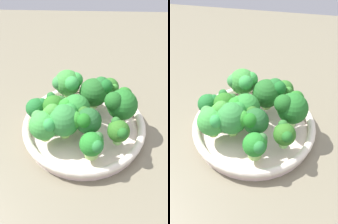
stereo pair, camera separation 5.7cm
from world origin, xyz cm
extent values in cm
cube|color=#6F6752|center=(0.00, 0.00, -1.25)|extent=(130.00, 130.00, 2.50)
cylinder|color=beige|center=(1.70, -2.64, 0.71)|extent=(26.55, 26.55, 1.42)
torus|color=beige|center=(1.70, -2.64, 2.29)|extent=(27.65, 27.65, 1.74)
cylinder|color=#82B45D|center=(0.05, -2.78, 4.25)|extent=(1.91, 1.91, 2.18)
sphere|color=#2B7E2F|center=(0.05, -2.78, 7.32)|extent=(6.09, 6.09, 6.09)
sphere|color=#298B27|center=(-2.01, -3.51, 8.34)|extent=(3.46, 3.46, 3.46)
sphere|color=#298332|center=(-1.08, -5.09, 8.58)|extent=(3.36, 3.36, 3.36)
sphere|color=#378534|center=(-1.85, -2.11, 8.14)|extent=(2.56, 2.56, 2.56)
cylinder|color=#7EB04E|center=(2.73, -6.62, 4.43)|extent=(2.00, 2.00, 2.54)
sphere|color=#205826|center=(2.73, -6.62, 7.47)|extent=(5.44, 5.44, 5.44)
sphere|color=#1C6A1B|center=(1.92, -7.93, 8.86)|extent=(2.97, 2.97, 2.97)
sphere|color=#2A5D1E|center=(1.75, -5.09, 8.29)|extent=(2.72, 2.72, 2.72)
cylinder|color=#9AD96C|center=(-8.74, -2.38, 4.21)|extent=(2.23, 2.23, 2.11)
sphere|color=#1E6629|center=(-8.74, -2.38, 6.68)|extent=(4.37, 4.37, 4.37)
sphere|color=#1C6229|center=(-7.45, -1.56, 7.29)|extent=(2.49, 2.49, 2.49)
sphere|color=#246025|center=(-8.51, -1.18, 7.38)|extent=(1.87, 1.87, 1.87)
cylinder|color=#8ECA5C|center=(-2.26, -6.75, 4.31)|extent=(2.10, 2.10, 2.31)
sphere|color=#2F7D36|center=(-2.26, -6.75, 7.61)|extent=(6.60, 6.60, 6.60)
sphere|color=#3D8E31|center=(-4.47, -5.76, 8.94)|extent=(3.40, 3.40, 3.40)
sphere|color=#298035|center=(-4.00, -5.69, 8.72)|extent=(3.00, 3.00, 3.00)
sphere|color=#2D8528|center=(-0.01, -7.07, 8.19)|extent=(3.46, 3.46, 3.46)
cylinder|color=#92C266|center=(3.68, 2.65, 4.17)|extent=(2.07, 2.07, 2.03)
sphere|color=#205C22|center=(3.68, 2.65, 7.31)|extent=(6.53, 6.53, 6.53)
sphere|color=#1F5F26|center=(5.42, 3.71, 8.74)|extent=(3.77, 3.77, 3.77)
sphere|color=#1A6123|center=(6.24, 3.01, 8.82)|extent=(3.44, 3.44, 3.44)
cylinder|color=#90D46C|center=(8.80, -8.27, 4.09)|extent=(1.85, 1.85, 1.87)
sphere|color=#2D681F|center=(8.80, -8.27, 6.49)|extent=(4.53, 4.53, 4.53)
sphere|color=#1F5E1E|center=(9.36, -9.88, 7.68)|extent=(2.20, 2.20, 2.20)
sphere|color=#286225|center=(8.25, -6.82, 7.71)|extent=(1.96, 1.96, 1.96)
sphere|color=#235F1A|center=(7.72, -7.60, 6.86)|extent=(2.20, 2.20, 2.20)
cylinder|color=#97C966|center=(3.45, -11.83, 4.07)|extent=(2.73, 2.73, 1.83)
sphere|color=#227825|center=(3.45, -11.83, 6.52)|extent=(4.73, 4.73, 4.73)
sphere|color=#2E7A2D|center=(4.60, -11.06, 6.82)|extent=(2.38, 2.38, 2.38)
sphere|color=#277632|center=(4.39, -13.01, 7.41)|extent=(2.49, 2.49, 2.49)
sphere|color=#336732|center=(4.63, -10.71, 7.27)|extent=(2.17, 2.17, 2.17)
cylinder|color=#93CC59|center=(-6.21, -7.65, 4.06)|extent=(2.16, 2.16, 1.81)
sphere|color=green|center=(-6.21, -7.65, 6.91)|extent=(5.99, 5.99, 5.99)
sphere|color=#40862E|center=(-5.00, -5.71, 8.16)|extent=(3.53, 3.53, 3.53)
sphere|color=green|center=(-4.87, -8.93, 8.47)|extent=(2.68, 2.68, 2.68)
sphere|color=#40863E|center=(-7.49, -6.37, 8.15)|extent=(2.64, 2.64, 2.64)
cylinder|color=#7FB653|center=(-4.74, -2.55, 4.55)|extent=(2.24, 2.24, 2.80)
sphere|color=#28691E|center=(-4.74, -2.55, 7.53)|extent=(4.84, 4.84, 4.84)
sphere|color=#2A5A26|center=(-3.38, -1.21, 7.97)|extent=(2.35, 2.35, 2.35)
sphere|color=#246528|center=(-5.47, -0.81, 8.77)|extent=(1.95, 1.95, 1.95)
cylinder|color=#8CC168|center=(-2.41, 5.26, 4.55)|extent=(2.07, 2.07, 2.78)
sphere|color=#398736|center=(-2.41, 5.26, 7.93)|extent=(6.13, 6.13, 6.13)
sphere|color=green|center=(-0.59, 5.62, 8.55)|extent=(3.57, 3.57, 3.57)
sphere|color=#398640|center=(-4.28, 4.63, 8.30)|extent=(3.32, 3.32, 3.32)
sphere|color=green|center=(-1.17, 3.12, 9.38)|extent=(3.32, 3.32, 3.32)
cylinder|color=#9FD574|center=(9.80, -2.01, 4.47)|extent=(2.15, 2.15, 2.63)
sphere|color=#206723|center=(9.80, -2.01, 7.94)|extent=(6.63, 6.63, 6.63)
sphere|color=#23691F|center=(10.30, 0.02, 9.02)|extent=(3.42, 3.42, 3.42)
sphere|color=#1D5B1E|center=(7.85, -2.86, 9.65)|extent=(3.93, 3.93, 3.93)
cylinder|color=#77B059|center=(7.44, 5.47, 4.21)|extent=(2.76, 2.76, 2.11)
sphere|color=#2D6B23|center=(7.44, 5.47, 6.72)|extent=(4.48, 4.48, 4.48)
sphere|color=#357423|center=(7.22, 3.65, 6.96)|extent=(2.47, 2.47, 2.47)
sphere|color=#336B2E|center=(7.34, 3.85, 6.96)|extent=(2.66, 2.66, 2.66)
sphere|color=#337929|center=(8.47, 3.93, 7.76)|extent=(1.87, 1.87, 1.87)
camera|label=1|loc=(3.16, -44.06, 45.62)|focal=42.53mm
camera|label=2|loc=(8.84, -43.46, 45.62)|focal=42.53mm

